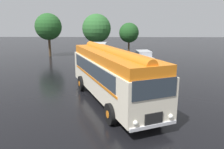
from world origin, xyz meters
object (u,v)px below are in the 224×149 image
vintage_bus (112,73)px  car_mid_left (144,58)px  car_near_left (118,58)px  box_van (97,54)px

vintage_bus → car_mid_left: (3.56, 12.42, -1.05)m
car_mid_left → car_near_left: bearing=-175.9°
vintage_bus → box_van: (-2.01, 11.87, -0.53)m
vintage_bus → car_mid_left: bearing=74.0°
box_van → car_near_left: bearing=7.5°
vintage_bus → car_near_left: (0.52, 12.21, -1.05)m
car_near_left → box_van: box_van is taller
car_near_left → car_mid_left: 3.05m
vintage_bus → car_near_left: vintage_bus is taller
vintage_bus → car_mid_left: vintage_bus is taller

